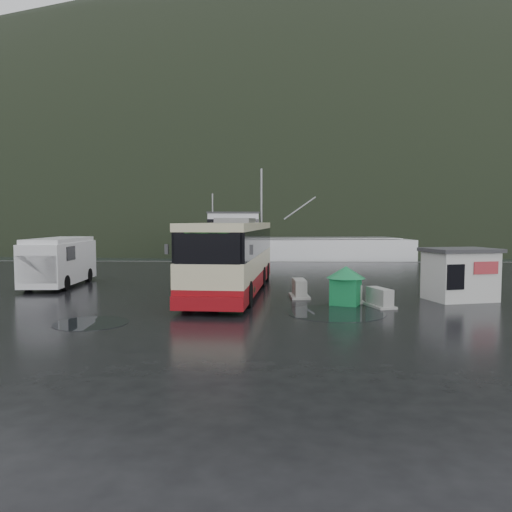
{
  "coord_description": "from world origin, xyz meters",
  "views": [
    {
      "loc": [
        3.49,
        -22.29,
        3.44
      ],
      "look_at": [
        2.69,
        2.61,
        1.7
      ],
      "focal_mm": 35.0,
      "sensor_mm": 36.0,
      "label": 1
    }
  ],
  "objects_px": {
    "coach_bus": "(233,292)",
    "ticket_kiosk": "(459,300)",
    "waste_bin_left": "(233,307)",
    "jersey_barrier_c": "(352,301)",
    "dome_tent": "(233,302)",
    "fishing_trawler": "(290,256)",
    "white_van": "(60,286)",
    "waste_bin_right": "(345,305)",
    "jersey_barrier_b": "(299,297)",
    "jersey_barrier_a": "(379,307)"
  },
  "relations": [
    {
      "from": "ticket_kiosk",
      "to": "jersey_barrier_a",
      "type": "relative_size",
      "value": 1.92
    },
    {
      "from": "waste_bin_right",
      "to": "fishing_trawler",
      "type": "distance_m",
      "value": 28.36
    },
    {
      "from": "jersey_barrier_a",
      "to": "fishing_trawler",
      "type": "distance_m",
      "value": 28.92
    },
    {
      "from": "dome_tent",
      "to": "waste_bin_right",
      "type": "bearing_deg",
      "value": -7.48
    },
    {
      "from": "jersey_barrier_a",
      "to": "jersey_barrier_c",
      "type": "height_order",
      "value": "jersey_barrier_c"
    },
    {
      "from": "jersey_barrier_c",
      "to": "jersey_barrier_b",
      "type": "bearing_deg",
      "value": 153.11
    },
    {
      "from": "coach_bus",
      "to": "ticket_kiosk",
      "type": "height_order",
      "value": "coach_bus"
    },
    {
      "from": "dome_tent",
      "to": "jersey_barrier_c",
      "type": "bearing_deg",
      "value": 2.31
    },
    {
      "from": "white_van",
      "to": "ticket_kiosk",
      "type": "relative_size",
      "value": 2.12
    },
    {
      "from": "jersey_barrier_a",
      "to": "fishing_trawler",
      "type": "height_order",
      "value": "fishing_trawler"
    },
    {
      "from": "coach_bus",
      "to": "jersey_barrier_b",
      "type": "bearing_deg",
      "value": -22.91
    },
    {
      "from": "waste_bin_right",
      "to": "jersey_barrier_c",
      "type": "height_order",
      "value": "waste_bin_right"
    },
    {
      "from": "coach_bus",
      "to": "jersey_barrier_c",
      "type": "distance_m",
      "value": 5.97
    },
    {
      "from": "jersey_barrier_a",
      "to": "jersey_barrier_b",
      "type": "relative_size",
      "value": 0.93
    },
    {
      "from": "white_van",
      "to": "waste_bin_right",
      "type": "height_order",
      "value": "white_van"
    },
    {
      "from": "white_van",
      "to": "ticket_kiosk",
      "type": "height_order",
      "value": "white_van"
    },
    {
      "from": "ticket_kiosk",
      "to": "waste_bin_left",
      "type": "bearing_deg",
      "value": 178.01
    },
    {
      "from": "waste_bin_left",
      "to": "dome_tent",
      "type": "distance_m",
      "value": 1.43
    },
    {
      "from": "jersey_barrier_a",
      "to": "coach_bus",
      "type": "bearing_deg",
      "value": 147.23
    },
    {
      "from": "dome_tent",
      "to": "fishing_trawler",
      "type": "height_order",
      "value": "fishing_trawler"
    },
    {
      "from": "dome_tent",
      "to": "fishing_trawler",
      "type": "distance_m",
      "value": 27.92
    },
    {
      "from": "waste_bin_left",
      "to": "jersey_barrier_b",
      "type": "distance_m",
      "value": 3.92
    },
    {
      "from": "ticket_kiosk",
      "to": "fishing_trawler",
      "type": "relative_size",
      "value": 0.12
    },
    {
      "from": "jersey_barrier_a",
      "to": "fishing_trawler",
      "type": "bearing_deg",
      "value": 95.08
    },
    {
      "from": "waste_bin_left",
      "to": "jersey_barrier_c",
      "type": "xyz_separation_m",
      "value": [
        4.99,
        1.63,
        0.0
      ]
    },
    {
      "from": "jersey_barrier_c",
      "to": "fishing_trawler",
      "type": "bearing_deg",
      "value": 93.44
    },
    {
      "from": "dome_tent",
      "to": "ticket_kiosk",
      "type": "height_order",
      "value": "ticket_kiosk"
    },
    {
      "from": "jersey_barrier_b",
      "to": "fishing_trawler",
      "type": "xyz_separation_m",
      "value": [
        0.53,
        26.4,
        0.0
      ]
    },
    {
      "from": "dome_tent",
      "to": "jersey_barrier_a",
      "type": "xyz_separation_m",
      "value": [
        6.0,
        -1.1,
        0.0
      ]
    },
    {
      "from": "waste_bin_left",
      "to": "jersey_barrier_c",
      "type": "distance_m",
      "value": 5.25
    },
    {
      "from": "coach_bus",
      "to": "waste_bin_right",
      "type": "relative_size",
      "value": 8.02
    },
    {
      "from": "waste_bin_left",
      "to": "ticket_kiosk",
      "type": "relative_size",
      "value": 0.46
    },
    {
      "from": "jersey_barrier_a",
      "to": "jersey_barrier_b",
      "type": "distance_m",
      "value": 3.92
    },
    {
      "from": "fishing_trawler",
      "to": "white_van",
      "type": "bearing_deg",
      "value": -126.67
    },
    {
      "from": "waste_bin_left",
      "to": "jersey_barrier_a",
      "type": "relative_size",
      "value": 0.89
    },
    {
      "from": "waste_bin_left",
      "to": "ticket_kiosk",
      "type": "height_order",
      "value": "ticket_kiosk"
    },
    {
      "from": "coach_bus",
      "to": "ticket_kiosk",
      "type": "relative_size",
      "value": 4.41
    },
    {
      "from": "waste_bin_left",
      "to": "jersey_barrier_a",
      "type": "height_order",
      "value": "waste_bin_left"
    },
    {
      "from": "waste_bin_left",
      "to": "jersey_barrier_a",
      "type": "bearing_deg",
      "value": 3.12
    },
    {
      "from": "coach_bus",
      "to": "waste_bin_left",
      "type": "relative_size",
      "value": 9.49
    },
    {
      "from": "waste_bin_left",
      "to": "dome_tent",
      "type": "xyz_separation_m",
      "value": [
        -0.1,
        1.42,
        0.0
      ]
    },
    {
      "from": "coach_bus",
      "to": "ticket_kiosk",
      "type": "xyz_separation_m",
      "value": [
        10.07,
        -2.19,
        0.0
      ]
    },
    {
      "from": "ticket_kiosk",
      "to": "jersey_barrier_b",
      "type": "xyz_separation_m",
      "value": [
        -6.94,
        0.6,
        0.0
      ]
    },
    {
      "from": "jersey_barrier_a",
      "to": "fishing_trawler",
      "type": "xyz_separation_m",
      "value": [
        -2.56,
        28.81,
        0.0
      ]
    },
    {
      "from": "jersey_barrier_c",
      "to": "fishing_trawler",
      "type": "distance_m",
      "value": 27.55
    },
    {
      "from": "waste_bin_right",
      "to": "jersey_barrier_b",
      "type": "relative_size",
      "value": 0.98
    },
    {
      "from": "white_van",
      "to": "dome_tent",
      "type": "relative_size",
      "value": 2.37
    },
    {
      "from": "dome_tent",
      "to": "jersey_barrier_a",
      "type": "height_order",
      "value": "dome_tent"
    },
    {
      "from": "ticket_kiosk",
      "to": "fishing_trawler",
      "type": "height_order",
      "value": "fishing_trawler"
    },
    {
      "from": "jersey_barrier_a",
      "to": "jersey_barrier_b",
      "type": "bearing_deg",
      "value": 142.0
    }
  ]
}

